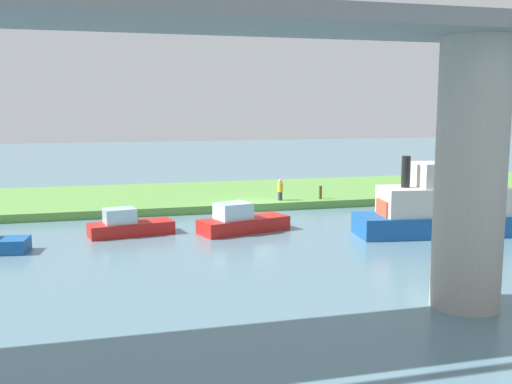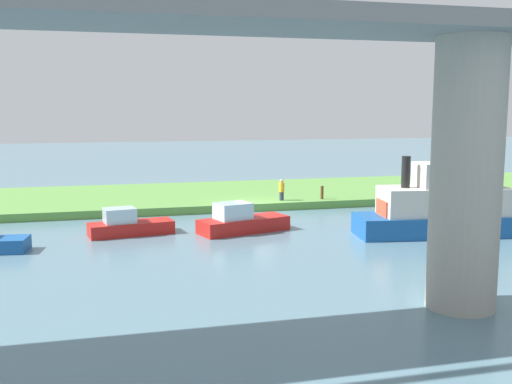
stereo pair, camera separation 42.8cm
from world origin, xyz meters
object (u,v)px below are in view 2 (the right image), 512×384
object	(u,v)px
mooring_post	(322,193)
motorboat_white	(440,206)
person_on_bank	(282,190)
skiff_small	(241,221)
bridge_pylon	(466,176)
pontoon_yellow	(128,225)
marker_buoy	(479,241)

from	to	relation	value
mooring_post	motorboat_white	world-z (taller)	motorboat_white
person_on_bank	mooring_post	distance (m)	2.76
person_on_bank	skiff_small	distance (m)	8.04
bridge_pylon	person_on_bank	world-z (taller)	bridge_pylon
mooring_post	motorboat_white	size ratio (longest dim) A/B	0.10
pontoon_yellow	marker_buoy	bearing A→B (deg)	157.42
bridge_pylon	skiff_small	bearing A→B (deg)	-72.20
bridge_pylon	skiff_small	xyz separation A→B (m)	(4.30, -13.40, -3.78)
mooring_post	marker_buoy	xyz separation A→B (m)	(-3.21, 12.51, -0.68)
pontoon_yellow	bridge_pylon	bearing A→B (deg)	125.38
marker_buoy	skiff_small	bearing A→B (deg)	-29.83
pontoon_yellow	skiff_small	xyz separation A→B (m)	(-5.77, 0.79, 0.06)
person_on_bank	motorboat_white	size ratio (longest dim) A/B	0.17
skiff_small	marker_buoy	bearing A→B (deg)	150.17
skiff_small	bridge_pylon	bearing A→B (deg)	107.80
motorboat_white	mooring_post	bearing A→B (deg)	-74.75
marker_buoy	motorboat_white	bearing A→B (deg)	-78.95
marker_buoy	bridge_pylon	bearing A→B (deg)	51.79
bridge_pylon	pontoon_yellow	xyz separation A→B (m)	(10.08, -14.19, -3.84)
mooring_post	motorboat_white	xyz separation A→B (m)	(-2.69, 9.88, 0.58)
skiff_small	marker_buoy	xyz separation A→B (m)	(-10.23, 5.87, -0.32)
mooring_post	motorboat_white	bearing A→B (deg)	105.25
skiff_small	marker_buoy	size ratio (longest dim) A/B	10.17
bridge_pylon	mooring_post	bearing A→B (deg)	-97.73
mooring_post	pontoon_yellow	xyz separation A→B (m)	(12.80, 5.85, -0.43)
pontoon_yellow	mooring_post	bearing A→B (deg)	-155.43
pontoon_yellow	skiff_small	distance (m)	5.83
skiff_small	mooring_post	bearing A→B (deg)	-136.60
person_on_bank	marker_buoy	distance (m)	14.02
bridge_pylon	motorboat_white	xyz separation A→B (m)	(-5.42, -10.16, -2.84)
person_on_bank	pontoon_yellow	bearing A→B (deg)	30.81
skiff_small	pontoon_yellow	bearing A→B (deg)	-7.80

